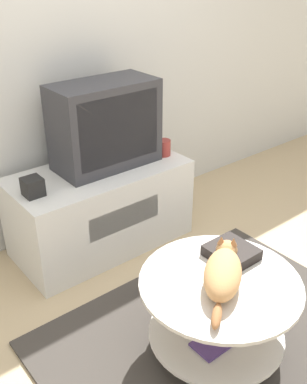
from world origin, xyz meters
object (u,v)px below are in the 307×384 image
at_px(tv, 105,125).
at_px(cat, 223,272).
at_px(dvd_box, 231,252).
at_px(speaker, 33,187).

xyz_separation_m(tv, cat, (-0.20, -1.20, -0.29)).
height_order(tv, cat, tv).
bearing_deg(tv, dvd_box, -91.37).
xyz_separation_m(dvd_box, cat, (-0.18, -0.11, 0.04)).
xyz_separation_m(speaker, dvd_box, (0.52, -1.00, -0.12)).
relative_size(tv, dvd_box, 3.00).
distance_m(speaker, dvd_box, 1.14).
bearing_deg(cat, speaker, 69.46).
distance_m(speaker, cat, 1.17).
xyz_separation_m(tv, speaker, (-0.55, -0.09, -0.21)).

